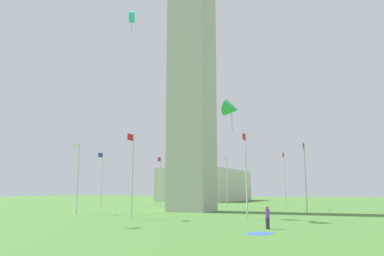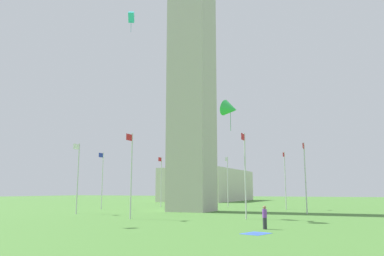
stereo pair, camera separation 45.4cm
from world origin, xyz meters
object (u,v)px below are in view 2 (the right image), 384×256
(obelisk_monument, at_px, (192,38))
(flagpole_ne, at_px, (245,171))
(flagpole_s, at_px, (228,179))
(picnic_blanket_near_first_person, at_px, (256,234))
(flagpole_se, at_px, (285,178))
(person_purple_shirt, at_px, (265,218))
(flagpole_w, at_px, (102,178))
(flagpole_sw, at_px, (161,179))
(kite_green_delta, at_px, (230,109))
(flagpole_n, at_px, (131,171))
(distant_building, at_px, (209,185))
(flagpole_e, at_px, (305,174))
(flagpole_nw, at_px, (78,175))
(kite_cyan_box, at_px, (131,17))

(obelisk_monument, xyz_separation_m, flagpole_ne, (10.46, 10.41, -19.51))
(flagpole_s, xyz_separation_m, picnic_blanket_near_first_person, (36.98, 14.50, -4.58))
(flagpole_se, bearing_deg, person_purple_shirt, 7.61)
(person_purple_shirt, bearing_deg, obelisk_monument, -10.08)
(flagpole_se, relative_size, flagpole_s, 1.00)
(obelisk_monument, distance_m, flagpole_w, 24.44)
(flagpole_se, bearing_deg, flagpole_sw, -90.00)
(flagpole_sw, relative_size, kite_green_delta, 2.69)
(flagpole_n, xyz_separation_m, distant_building, (-63.41, -16.85, -0.53))
(flagpole_s, xyz_separation_m, person_purple_shirt, (33.99, 14.37, -3.77))
(obelisk_monument, distance_m, flagpole_se, 24.41)
(kite_green_delta, bearing_deg, flagpole_e, 158.16)
(flagpole_nw, bearing_deg, kite_cyan_box, 91.73)
(flagpole_nw, bearing_deg, flagpole_e, 112.50)
(kite_cyan_box, relative_size, kite_green_delta, 0.83)
(person_purple_shirt, bearing_deg, flagpole_e, -47.73)
(flagpole_nw, xyz_separation_m, kite_cyan_box, (-0.21, 6.91, 18.94))
(flagpole_n, bearing_deg, flagpole_se, 157.50)
(flagpole_e, relative_size, flagpole_se, 1.00)
(kite_green_delta, bearing_deg, distant_building, -156.55)
(flagpole_n, relative_size, flagpole_e, 1.00)
(flagpole_nw, xyz_separation_m, distant_building, (-59.10, -6.45, -0.53))
(flagpole_s, distance_m, flagpole_sw, 11.26)
(flagpole_n, relative_size, picnic_blanket_near_first_person, 4.66)
(flagpole_ne, height_order, kite_green_delta, kite_green_delta)
(flagpole_n, height_order, flagpole_e, same)
(flagpole_sw, relative_size, flagpole_w, 1.00)
(flagpole_n, relative_size, flagpole_w, 1.00)
(kite_cyan_box, xyz_separation_m, picnic_blanket_near_first_person, (12.07, 17.99, -23.52))
(flagpole_nw, relative_size, kite_cyan_box, 3.24)
(flagpole_sw, relative_size, kite_cyan_box, 3.24)
(flagpole_w, bearing_deg, picnic_blanket_near_first_person, 52.69)
(picnic_blanket_near_first_person, bearing_deg, kite_cyan_box, -123.85)
(kite_green_delta, bearing_deg, flagpole_sw, -138.74)
(person_purple_shirt, bearing_deg, flagpole_sw, -6.85)
(flagpole_se, bearing_deg, flagpole_e, 22.50)
(flagpole_ne, height_order, flagpole_e, same)
(kite_green_delta, height_order, distant_building, kite_green_delta)
(flagpole_e, bearing_deg, obelisk_monument, -90.22)
(flagpole_se, distance_m, person_purple_shirt, 30.18)
(obelisk_monument, distance_m, flagpole_s, 24.40)
(flagpole_n, relative_size, person_purple_shirt, 5.10)
(flagpole_sw, relative_size, person_purple_shirt, 5.10)
(flagpole_n, height_order, flagpole_w, same)
(flagpole_e, height_order, flagpole_w, same)
(flagpole_w, bearing_deg, kite_cyan_box, 47.73)
(flagpole_se, xyz_separation_m, kite_green_delta, (22.92, -0.70, 5.92))
(kite_cyan_box, distance_m, picnic_blanket_near_first_person, 31.98)
(flagpole_nw, bearing_deg, flagpole_s, 157.50)
(person_purple_shirt, bearing_deg, kite_green_delta, -12.05)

